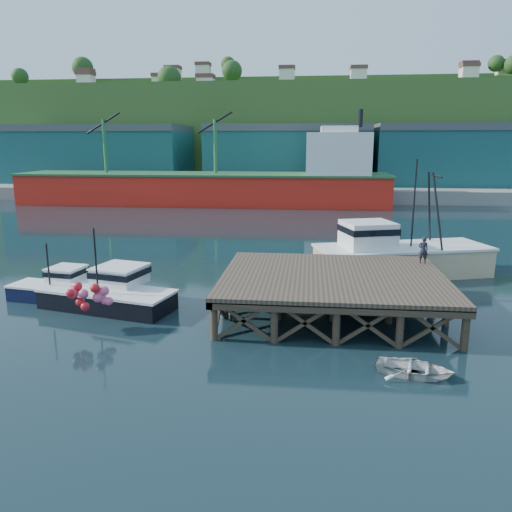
# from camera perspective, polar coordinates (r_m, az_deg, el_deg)

# --- Properties ---
(ground) EXTENTS (300.00, 300.00, 0.00)m
(ground) POSITION_cam_1_polar(r_m,az_deg,el_deg) (28.35, -2.60, -5.95)
(ground) COLOR black
(ground) RESTS_ON ground
(wharf) EXTENTS (12.00, 10.00, 2.62)m
(wharf) POSITION_cam_1_polar(r_m,az_deg,el_deg) (27.33, 8.78, -2.56)
(wharf) COLOR brown
(wharf) RESTS_ON ground
(far_quay) EXTENTS (160.00, 40.00, 2.00)m
(far_quay) POSITION_cam_1_polar(r_m,az_deg,el_deg) (96.95, 3.73, 8.00)
(far_quay) COLOR gray
(far_quay) RESTS_ON ground
(warehouse_left) EXTENTS (32.00, 16.00, 9.00)m
(warehouse_left) POSITION_cam_1_polar(r_m,az_deg,el_deg) (99.58, -17.29, 10.76)
(warehouse_left) COLOR #195351
(warehouse_left) RESTS_ON far_quay
(warehouse_mid) EXTENTS (28.00, 16.00, 9.00)m
(warehouse_mid) POSITION_cam_1_polar(r_m,az_deg,el_deg) (91.65, 3.64, 11.17)
(warehouse_mid) COLOR #195351
(warehouse_mid) RESTS_ON far_quay
(warehouse_right) EXTENTS (30.00, 16.00, 9.00)m
(warehouse_right) POSITION_cam_1_polar(r_m,az_deg,el_deg) (95.14, 22.32, 10.31)
(warehouse_right) COLOR #195351
(warehouse_right) RESTS_ON far_quay
(cargo_ship) EXTENTS (55.50, 10.00, 13.75)m
(cargo_ship) POSITION_cam_1_polar(r_m,az_deg,el_deg) (75.80, -3.46, 8.41)
(cargo_ship) COLOR red
(cargo_ship) RESTS_ON ground
(hillside) EXTENTS (220.00, 50.00, 22.00)m
(hillside) POSITION_cam_1_polar(r_m,az_deg,el_deg) (126.60, 4.42, 13.64)
(hillside) COLOR #2D511E
(hillside) RESTS_ON ground
(boat_navy) EXTENTS (5.92, 3.56, 3.54)m
(boat_navy) POSITION_cam_1_polar(r_m,az_deg,el_deg) (31.89, -21.53, -3.38)
(boat_navy) COLOR black
(boat_navy) RESTS_ON ground
(boat_black) EXTENTS (8.05, 6.68, 4.71)m
(boat_black) POSITION_cam_1_polar(r_m,az_deg,el_deg) (29.42, -16.29, -4.00)
(boat_black) COLOR black
(boat_black) RESTS_ON ground
(trawler) EXTENTS (12.76, 7.67, 8.05)m
(trawler) POSITION_cam_1_polar(r_m,az_deg,el_deg) (36.38, 16.00, 0.49)
(trawler) COLOR #D0B886
(trawler) RESTS_ON ground
(dinghy) EXTENTS (3.47, 2.86, 0.62)m
(dinghy) POSITION_cam_1_polar(r_m,az_deg,el_deg) (21.40, 17.67, -12.12)
(dinghy) COLOR silver
(dinghy) RESTS_ON ground
(dockworker) EXTENTS (0.59, 0.40, 1.59)m
(dockworker) POSITION_cam_1_polar(r_m,az_deg,el_deg) (31.12, 18.56, 0.66)
(dockworker) COLOR black
(dockworker) RESTS_ON wharf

